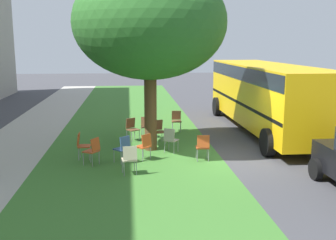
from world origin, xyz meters
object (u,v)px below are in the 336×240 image
object	(u,v)px
chair_7	(93,149)
chair_8	(132,127)
chair_5	(82,144)
chair_6	(159,130)
chair_1	(130,158)
chair_10	(123,147)
chair_9	(144,145)
chair_3	(203,145)
school_bus	(266,91)
chair_4	(146,125)
chair_2	(176,119)
chair_0	(170,138)
street_tree	(150,23)

from	to	relation	value
chair_7	chair_8	xyz separation A→B (m)	(3.22, -1.26, 0.00)
chair_5	chair_6	distance (m)	3.35
chair_1	chair_10	bearing A→B (deg)	9.14
chair_9	chair_3	bearing A→B (deg)	-99.04
chair_6	school_bus	world-z (taller)	school_bus
chair_4	chair_9	xyz separation A→B (m)	(-3.18, 0.21, 0.00)
chair_8	chair_9	xyz separation A→B (m)	(-2.80, -0.37, 0.00)
chair_9	chair_1	bearing A→B (deg)	161.89
chair_7	school_bus	size ratio (longest dim) A/B	0.08
chair_3	chair_10	distance (m)	2.57
chair_1	chair_6	bearing A→B (deg)	-16.65
chair_1	chair_10	distance (m)	1.26
school_bus	chair_2	bearing A→B (deg)	85.22
chair_6	chair_9	distance (m)	2.39
chair_1	chair_8	size ratio (longest dim) A/B	1.00
chair_5	chair_6	world-z (taller)	same
chair_6	chair_7	size ratio (longest dim) A/B	1.00
chair_2	school_bus	distance (m)	4.06
chair_0	chair_3	size ratio (longest dim) A/B	1.00
chair_2	chair_9	world-z (taller)	same
chair_3	chair_7	size ratio (longest dim) A/B	1.00
street_tree	chair_7	world-z (taller)	street_tree
chair_7	chair_10	bearing A→B (deg)	-79.96
chair_7	chair_6	bearing A→B (deg)	-40.00
chair_3	chair_4	size ratio (longest dim) A/B	1.00
chair_5	chair_3	bearing A→B (deg)	-98.76
chair_4	chair_6	world-z (taller)	same
chair_4	chair_7	size ratio (longest dim) A/B	1.00
chair_3	chair_9	distance (m)	1.91
chair_0	chair_3	bearing A→B (deg)	-139.30
chair_10	chair_9	bearing A→B (deg)	-70.28
street_tree	chair_9	xyz separation A→B (m)	(-1.31, 0.28, -3.94)
chair_1	chair_3	xyz separation A→B (m)	(1.19, -2.37, 0.00)
chair_4	street_tree	bearing A→B (deg)	-177.89
chair_2	chair_0	bearing A→B (deg)	169.92
street_tree	chair_7	xyz separation A→B (m)	(-1.73, 1.91, -3.94)
chair_4	chair_7	world-z (taller)	same
chair_0	chair_6	bearing A→B (deg)	11.19
chair_8	chair_10	bearing A→B (deg)	174.06
chair_8	chair_10	size ratio (longest dim) A/B	1.00
chair_7	chair_1	bearing A→B (deg)	-133.45
chair_7	chair_10	xyz separation A→B (m)	(0.17, -0.94, 0.00)
school_bus	chair_5	bearing A→B (deg)	116.61
school_bus	chair_4	bearing A→B (deg)	99.51
chair_2	chair_7	distance (m)	5.76
chair_1	chair_5	bearing A→B (deg)	40.86
chair_3	street_tree	bearing A→B (deg)	44.76
chair_0	chair_3	xyz separation A→B (m)	(-1.10, -0.94, 0.00)
chair_7	school_bus	bearing A→B (deg)	-57.70
chair_1	chair_3	bearing A→B (deg)	-63.30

